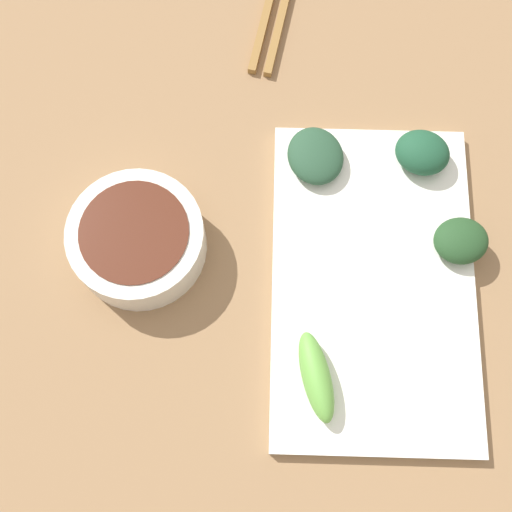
% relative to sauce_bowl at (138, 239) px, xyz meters
% --- Properties ---
extents(tabletop, '(2.10, 2.10, 0.02)m').
position_rel_sauce_bowl_xyz_m(tabletop, '(0.11, -0.02, -0.03)').
color(tabletop, '#8E6D4A').
rests_on(tabletop, ground).
extents(sauce_bowl, '(0.12, 0.12, 0.04)m').
position_rel_sauce_bowl_xyz_m(sauce_bowl, '(0.00, 0.00, 0.00)').
color(sauce_bowl, silver).
rests_on(sauce_bowl, tabletop).
extents(serving_plate, '(0.18, 0.30, 0.01)m').
position_rel_sauce_bowl_xyz_m(serving_plate, '(0.21, -0.03, -0.02)').
color(serving_plate, white).
rests_on(serving_plate, tabletop).
extents(broccoli_leafy_0, '(0.06, 0.05, 0.02)m').
position_rel_sauce_bowl_xyz_m(broccoli_leafy_0, '(0.29, 0.01, 0.00)').
color(broccoli_leafy_0, '#234724').
rests_on(broccoli_leafy_0, serving_plate).
extents(broccoli_stalk_1, '(0.04, 0.08, 0.03)m').
position_rel_sauce_bowl_xyz_m(broccoli_stalk_1, '(0.16, -0.12, 0.00)').
color(broccoli_stalk_1, '#64A943').
rests_on(broccoli_stalk_1, serving_plate).
extents(broccoli_leafy_2, '(0.07, 0.07, 0.02)m').
position_rel_sauce_bowl_xyz_m(broccoli_leafy_2, '(0.16, 0.09, -0.00)').
color(broccoli_leafy_2, '#264B32').
rests_on(broccoli_leafy_2, serving_plate).
extents(broccoli_leafy_3, '(0.06, 0.06, 0.03)m').
position_rel_sauce_bowl_xyz_m(broccoli_leafy_3, '(0.26, 0.09, 0.00)').
color(broccoli_leafy_3, '#1D4D32').
rests_on(broccoli_leafy_3, serving_plate).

